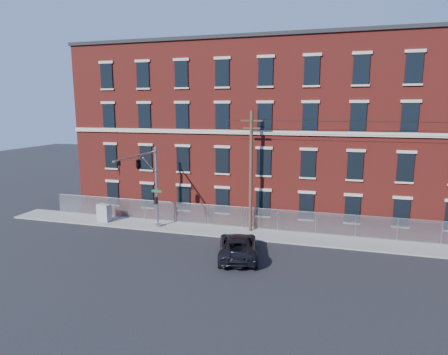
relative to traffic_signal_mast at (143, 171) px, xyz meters
name	(u,v)px	position (x,y,z in m)	size (l,w,h in m)	color
ground	(207,253)	(6.00, -2.18, -5.39)	(140.00, 140.00, 0.00)	black
sidewalk	(377,245)	(18.00, 2.82, -5.33)	(65.00, 3.00, 0.12)	gray
mill_building	(373,131)	(18.00, 11.75, 2.76)	(55.30, 14.32, 16.30)	maroon
chain_link_fence	(376,227)	(18.00, 4.12, -4.33)	(59.06, 0.06, 1.85)	#A5A8AD
traffic_signal_mast	(143,171)	(0.00, 0.00, 0.00)	(0.90, 6.75, 7.00)	#9EA0A5
utility_pole_near	(251,170)	(8.00, 3.42, -0.05)	(1.80, 0.28, 10.00)	#4E3627
pickup_truck	(238,246)	(8.27, -2.16, -4.60)	(2.60, 5.64, 1.57)	black
utility_cabinet	(104,213)	(-5.41, 2.46, -4.48)	(1.27, 0.63, 1.58)	gray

